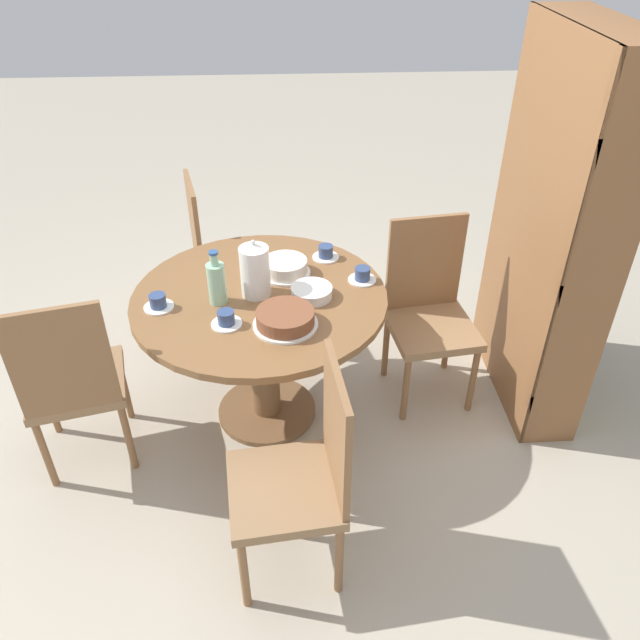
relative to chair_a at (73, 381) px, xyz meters
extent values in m
plane|color=#B2A893|center=(-0.27, 0.83, -0.50)|extent=(14.00, 14.00, 0.00)
cylinder|color=brown|center=(-0.27, 0.83, -0.48)|extent=(0.51, 0.51, 0.03)
cylinder|color=brown|center=(-0.27, 0.83, -0.13)|extent=(0.15, 0.15, 0.68)
cylinder|color=brown|center=(-0.27, 0.83, 0.23)|extent=(1.18, 1.18, 0.04)
cylinder|color=olive|center=(-0.29, 0.12, -0.30)|extent=(0.03, 0.03, 0.40)
cylinder|color=olive|center=(-0.20, -0.23, -0.30)|extent=(0.03, 0.03, 0.40)
cylinder|color=olive|center=(0.06, 0.20, -0.30)|extent=(0.03, 0.03, 0.40)
cylinder|color=olive|center=(0.15, -0.15, -0.30)|extent=(0.03, 0.03, 0.40)
cube|color=#93704C|center=(-0.07, -0.02, -0.07)|extent=(0.51, 0.51, 0.04)
cube|color=olive|center=(0.12, 0.03, 0.21)|extent=(0.12, 0.39, 0.52)
cylinder|color=olive|center=(0.43, 0.73, -0.30)|extent=(0.03, 0.03, 0.40)
cylinder|color=olive|center=(0.79, 0.76, -0.30)|extent=(0.03, 0.03, 0.40)
cylinder|color=olive|center=(0.39, 1.08, -0.30)|extent=(0.03, 0.03, 0.40)
cylinder|color=olive|center=(0.75, 1.12, -0.30)|extent=(0.03, 0.03, 0.40)
cube|color=#93704C|center=(0.59, 0.92, -0.07)|extent=(0.46, 0.46, 0.04)
cube|color=olive|center=(0.57, 1.12, 0.21)|extent=(0.40, 0.07, 0.52)
cylinder|color=olive|center=(-0.19, 1.54, -0.30)|extent=(0.03, 0.03, 0.40)
cylinder|color=olive|center=(-0.24, 1.89, -0.30)|extent=(0.03, 0.03, 0.40)
cylinder|color=olive|center=(-0.55, 1.49, -0.30)|extent=(0.03, 0.03, 0.40)
cylinder|color=olive|center=(-0.59, 1.85, -0.30)|extent=(0.03, 0.03, 0.40)
cube|color=#93704C|center=(-0.39, 1.69, -0.07)|extent=(0.47, 0.47, 0.04)
cube|color=olive|center=(-0.59, 1.67, 0.21)|extent=(0.08, 0.40, 0.52)
cylinder|color=olive|center=(-0.99, 0.85, -0.30)|extent=(0.03, 0.03, 0.40)
cylinder|color=olive|center=(-1.34, 0.77, -0.30)|extent=(0.03, 0.03, 0.40)
cylinder|color=olive|center=(-0.91, 0.50, -0.30)|extent=(0.03, 0.03, 0.40)
cylinder|color=olive|center=(-1.26, 0.42, -0.30)|extent=(0.03, 0.03, 0.40)
cube|color=#93704C|center=(-1.12, 0.64, -0.07)|extent=(0.50, 0.50, 0.04)
cube|color=olive|center=(-1.08, 0.44, 0.21)|extent=(0.39, 0.11, 0.52)
cube|color=brown|center=(0.00, 2.23, 0.43)|extent=(0.04, 0.28, 1.86)
cube|color=brown|center=(-0.88, 2.23, 0.43)|extent=(0.04, 0.28, 1.86)
cube|color=brown|center=(-0.44, 2.10, 0.43)|extent=(0.92, 0.02, 1.86)
cube|color=brown|center=(-0.44, 2.23, -0.48)|extent=(0.85, 0.27, 0.04)
cube|color=brown|center=(-0.44, 2.23, 0.12)|extent=(0.85, 0.27, 0.04)
cube|color=brown|center=(-0.44, 2.23, 0.74)|extent=(0.85, 0.27, 0.04)
cube|color=brown|center=(-0.44, 2.23, 1.34)|extent=(0.85, 0.27, 0.04)
cube|color=gold|center=(-0.18, 2.21, -0.25)|extent=(0.33, 0.21, 0.42)
cube|color=black|center=(-0.69, 2.21, -0.24)|extent=(0.33, 0.21, 0.45)
cube|color=gold|center=(-0.20, 2.21, 0.37)|extent=(0.37, 0.21, 0.46)
cube|color=#28703D|center=(-0.68, 2.21, 0.42)|extent=(0.37, 0.21, 0.55)
cube|color=beige|center=(-0.20, 2.21, 0.97)|extent=(0.38, 0.21, 0.42)
cube|color=orange|center=(-0.67, 2.21, 1.03)|extent=(0.38, 0.21, 0.54)
cylinder|color=white|center=(-0.28, 0.82, 0.37)|extent=(0.14, 0.14, 0.24)
cone|color=white|center=(-0.28, 0.82, 0.50)|extent=(0.12, 0.12, 0.02)
sphere|color=white|center=(-0.28, 0.82, 0.52)|extent=(0.02, 0.02, 0.02)
cylinder|color=#99C6A3|center=(-0.23, 0.65, 0.34)|extent=(0.08, 0.08, 0.19)
cylinder|color=#99C6A3|center=(-0.23, 0.65, 0.47)|extent=(0.04, 0.04, 0.05)
cylinder|color=#2D5184|center=(-0.23, 0.65, 0.50)|extent=(0.04, 0.04, 0.01)
cylinder|color=white|center=(-0.02, 0.95, 0.25)|extent=(0.28, 0.28, 0.01)
cylinder|color=brown|center=(-0.02, 0.95, 0.29)|extent=(0.25, 0.25, 0.06)
cylinder|color=white|center=(-0.45, 0.95, 0.25)|extent=(0.24, 0.24, 0.01)
cylinder|color=silver|center=(-0.45, 0.95, 0.29)|extent=(0.21, 0.21, 0.06)
cylinder|color=white|center=(-0.60, 1.16, 0.25)|extent=(0.13, 0.13, 0.01)
cylinder|color=#334775|center=(-0.60, 1.16, 0.28)|extent=(0.07, 0.07, 0.06)
cylinder|color=white|center=(-0.37, 1.32, 0.25)|extent=(0.13, 0.13, 0.01)
cylinder|color=#334775|center=(-0.37, 1.32, 0.28)|extent=(0.07, 0.07, 0.06)
cylinder|color=white|center=(-0.19, 0.38, 0.25)|extent=(0.13, 0.13, 0.01)
cylinder|color=#334775|center=(-0.19, 0.38, 0.28)|extent=(0.07, 0.07, 0.06)
cylinder|color=white|center=(-0.05, 0.69, 0.25)|extent=(0.13, 0.13, 0.01)
cylinder|color=#334775|center=(-0.05, 0.69, 0.28)|extent=(0.07, 0.07, 0.06)
cylinder|color=white|center=(-0.24, 1.07, 0.25)|extent=(0.19, 0.19, 0.01)
cylinder|color=white|center=(-0.24, 1.07, 0.26)|extent=(0.19, 0.19, 0.01)
cylinder|color=white|center=(-0.24, 1.07, 0.27)|extent=(0.19, 0.19, 0.01)
cylinder|color=white|center=(-0.24, 1.07, 0.28)|extent=(0.19, 0.19, 0.01)
cylinder|color=white|center=(-0.24, 1.07, 0.29)|extent=(0.19, 0.19, 0.01)
camera|label=1|loc=(2.15, 0.97, 1.81)|focal=35.00mm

